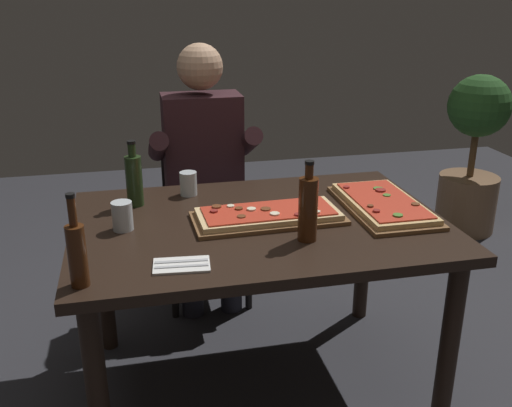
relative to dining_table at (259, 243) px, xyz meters
The scene contains 13 objects.
ground_plane 0.64m from the dining_table, ahead, with size 6.40×6.40×0.00m, color #2D2D33.
dining_table is the anchor object (origin of this frame).
pizza_rectangular_front 0.12m from the dining_table, 13.29° to the right, with size 0.58×0.27×0.05m.
pizza_rectangular_left 0.52m from the dining_table, ahead, with size 0.29×0.53×0.05m.
wine_bottle_dark 0.33m from the dining_table, 59.36° to the right, with size 0.07×0.07×0.29m.
oil_bottle_amber 0.57m from the dining_table, 149.19° to the left, with size 0.07×0.07×0.27m.
vinegar_bottle_green 0.76m from the dining_table, 149.06° to the right, with size 0.06×0.06×0.29m.
tumbler_near_camera 0.52m from the dining_table, behind, with size 0.08×0.08×0.11m.
tumbler_far_side 0.44m from the dining_table, 123.39° to the left, with size 0.07×0.07×0.10m.
napkin_cutlery_set 0.47m from the dining_table, 135.45° to the right, with size 0.19×0.13×0.01m.
diner_chair 0.88m from the dining_table, 97.17° to the left, with size 0.44×0.44×0.87m.
seated_diner 0.75m from the dining_table, 98.32° to the left, with size 0.53×0.41×1.33m.
potted_plant_corner 2.17m from the dining_table, 36.39° to the left, with size 0.40×0.40×1.06m.
Camera 1 is at (-0.45, -1.97, 1.57)m, focal length 40.32 mm.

